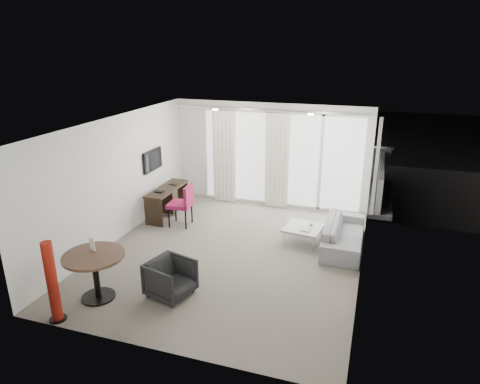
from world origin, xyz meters
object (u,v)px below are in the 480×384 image
(desk, at_px, (168,202))
(red_lamp, at_px, (52,282))
(desk_chair, at_px, (180,205))
(rattan_chair_a, at_px, (322,179))
(sofa, at_px, (344,234))
(round_table, at_px, (96,276))
(coffee_table, at_px, (303,234))
(rattan_chair_b, at_px, (343,172))
(tub_armchair, at_px, (171,278))

(desk, bearing_deg, red_lamp, -85.68)
(desk_chair, distance_m, rattan_chair_a, 4.28)
(desk_chair, bearing_deg, sofa, -3.67)
(round_table, relative_size, coffee_table, 1.31)
(round_table, height_order, rattan_chair_b, round_table)
(rattan_chair_b, bearing_deg, tub_armchair, -108.72)
(red_lamp, height_order, rattan_chair_a, red_lamp)
(desk, relative_size, red_lamp, 1.14)
(desk_chair, height_order, rattan_chair_b, desk_chair)
(desk_chair, bearing_deg, tub_armchair, -71.77)
(round_table, distance_m, rattan_chair_a, 6.96)
(desk, relative_size, rattan_chair_a, 1.84)
(round_table, bearing_deg, desk_chair, 89.90)
(tub_armchair, height_order, rattan_chair_b, rattan_chair_b)
(red_lamp, height_order, sofa, red_lamp)
(red_lamp, distance_m, rattan_chair_b, 8.76)
(coffee_table, height_order, rattan_chair_a, rattan_chair_a)
(red_lamp, bearing_deg, rattan_chair_b, 66.57)
(desk, height_order, red_lamp, red_lamp)
(desk, height_order, sofa, desk)
(tub_armchair, height_order, rattan_chair_a, rattan_chair_a)
(desk, height_order, rattan_chair_b, rattan_chair_b)
(round_table, bearing_deg, rattan_chair_a, 66.47)
(coffee_table, relative_size, rattan_chair_b, 1.04)
(desk, bearing_deg, round_table, -81.26)
(rattan_chair_a, bearing_deg, coffee_table, -103.30)
(coffee_table, bearing_deg, rattan_chair_a, 91.01)
(coffee_table, relative_size, sofa, 0.39)
(red_lamp, height_order, tub_armchair, red_lamp)
(desk_chair, bearing_deg, red_lamp, -97.65)
(desk_chair, height_order, tub_armchair, desk_chair)
(desk_chair, height_order, round_table, desk_chair)
(tub_armchair, distance_m, sofa, 3.73)
(desk_chair, distance_m, round_table, 3.13)
(coffee_table, bearing_deg, tub_armchair, -122.68)
(desk_chair, distance_m, tub_armchair, 2.92)
(sofa, bearing_deg, desk_chair, 90.49)
(rattan_chair_a, bearing_deg, round_table, -127.84)
(desk, height_order, tub_armchair, desk)
(desk, xyz_separation_m, red_lamp, (0.32, -4.28, 0.30))
(coffee_table, bearing_deg, round_table, -132.23)
(desk_chair, bearing_deg, round_table, -94.27)
(desk, height_order, round_table, round_table)
(red_lamp, bearing_deg, desk, 94.32)
(tub_armchair, height_order, sofa, tub_armchair)
(coffee_table, bearing_deg, desk_chair, 179.91)
(tub_armchair, bearing_deg, desk_chair, 37.27)
(coffee_table, distance_m, rattan_chair_b, 4.24)
(rattan_chair_b, bearing_deg, desk, -136.86)
(sofa, distance_m, rattan_chair_b, 4.20)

